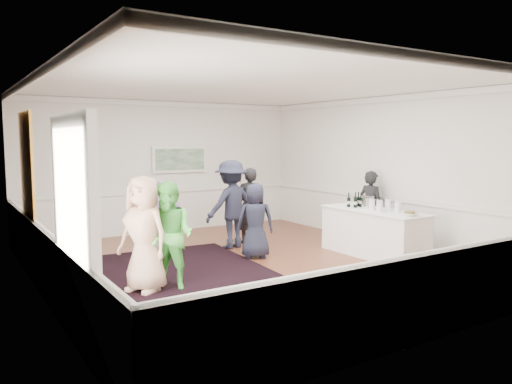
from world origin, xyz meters
TOP-DOWN VIEW (x-y plane):
  - floor at (0.00, 0.00)m, footprint 8.00×8.00m
  - ceiling at (0.00, 0.00)m, footprint 7.00×8.00m
  - wall_left at (-3.50, 0.00)m, footprint 0.02×8.00m
  - wall_right at (3.50, 0.00)m, footprint 0.02×8.00m
  - wall_back at (0.00, 4.00)m, footprint 7.00×0.02m
  - wall_front at (0.00, -4.00)m, footprint 7.00×0.02m
  - wainscoting at (0.00, 0.00)m, footprint 7.00×8.00m
  - mirror at (-3.45, 1.30)m, footprint 0.05×1.25m
  - doorway at (-3.45, -1.90)m, footprint 0.10×1.78m
  - landscape_painting at (0.40, 3.95)m, footprint 1.44×0.06m
  - area_rug at (-1.33, 0.13)m, footprint 3.32×4.19m
  - serving_table at (2.45, -0.66)m, footprint 0.85×2.24m
  - bartender at (3.20, 0.17)m, footprint 0.47×0.64m
  - guest_tan at (-2.14, -0.47)m, footprint 0.90×1.02m
  - guest_green at (-1.75, -0.54)m, footprint 0.95×1.01m
  - guest_lilac at (-1.09, 1.38)m, footprint 0.95×0.73m
  - guest_dark_a at (0.46, 1.47)m, footprint 1.27×0.84m
  - guest_dark_b at (1.03, 1.70)m, footprint 0.68×0.52m
  - guest_navy at (0.41, 0.45)m, footprint 0.83×0.71m
  - wine_bottles at (2.45, -0.15)m, footprint 0.34×0.21m
  - juice_pitchers at (2.43, -0.94)m, footprint 0.32×0.60m
  - ice_bucket at (2.49, -0.43)m, footprint 0.26×0.26m
  - nut_bowl at (2.43, -1.54)m, footprint 0.29×0.29m

SIDE VIEW (x-z plane):
  - floor at x=0.00m, z-range 0.00..0.00m
  - area_rug at x=-1.33m, z-range 0.00..0.02m
  - serving_table at x=2.45m, z-range 0.00..0.91m
  - wainscoting at x=0.00m, z-range 0.00..1.00m
  - guest_navy at x=0.41m, z-range 0.00..1.45m
  - guest_lilac at x=-1.09m, z-range 0.00..1.50m
  - bartender at x=3.20m, z-range 0.00..1.60m
  - guest_green at x=-1.75m, z-range 0.00..1.64m
  - guest_dark_b at x=1.03m, z-range 0.00..1.66m
  - guest_tan at x=-2.14m, z-range 0.00..1.75m
  - guest_dark_a at x=0.46m, z-range 0.00..1.84m
  - nut_bowl at x=2.43m, z-range 0.91..0.99m
  - ice_bucket at x=2.49m, z-range 0.90..1.15m
  - juice_pitchers at x=2.43m, z-range 0.91..1.15m
  - wine_bottles at x=2.45m, z-range 0.91..1.22m
  - doorway at x=-3.45m, z-range 0.14..2.70m
  - wall_left at x=-3.50m, z-range 0.00..3.20m
  - wall_right at x=3.50m, z-range 0.00..3.20m
  - wall_back at x=0.00m, z-range 0.00..3.20m
  - wall_front at x=0.00m, z-range 0.00..3.20m
  - landscape_painting at x=0.40m, z-range 1.45..2.11m
  - mirror at x=-3.45m, z-range 0.88..2.73m
  - ceiling at x=0.00m, z-range 3.19..3.21m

